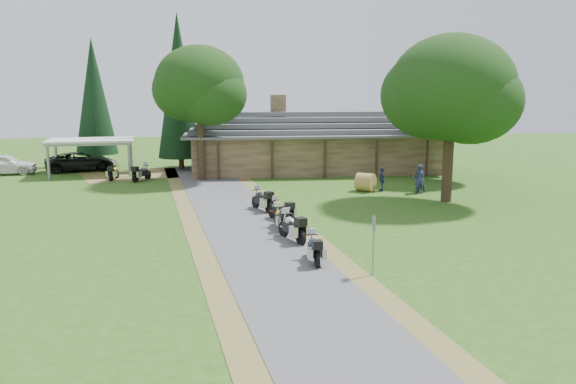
{
  "coord_description": "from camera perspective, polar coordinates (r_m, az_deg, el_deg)",
  "views": [
    {
      "loc": [
        -1.66,
        -22.01,
        6.57
      ],
      "look_at": [
        1.52,
        5.17,
        1.6
      ],
      "focal_mm": 35.0,
      "sensor_mm": 36.0,
      "label": 1
    }
  ],
  "objects": [
    {
      "name": "motorcycle_row_d",
      "position": [
        28.49,
        -0.7,
        -1.78
      ],
      "size": [
        1.44,
        1.83,
        1.22
      ],
      "primitive_type": null,
      "rotation": [
        0.0,
        0.0,
        2.13
      ],
      "color": "#C43502",
      "rests_on": "ground"
    },
    {
      "name": "lodge",
      "position": [
        46.82,
        2.79,
        5.23
      ],
      "size": [
        21.4,
        9.4,
        4.9
      ],
      "primitive_type": null,
      "color": "brown",
      "rests_on": "ground"
    },
    {
      "name": "motorcycle_carport_b",
      "position": [
        42.62,
        -14.66,
        1.98
      ],
      "size": [
        1.45,
        1.98,
        1.3
      ],
      "primitive_type": null,
      "rotation": [
        0.0,
        0.0,
        1.08
      ],
      "color": "slate",
      "rests_on": "ground"
    },
    {
      "name": "car_dark_suv",
      "position": [
        49.38,
        -20.29,
        3.38
      ],
      "size": [
        4.23,
        6.62,
        2.35
      ],
      "primitive_type": "imported",
      "rotation": [
        0.0,
        0.0,
        1.86
      ],
      "color": "black",
      "rests_on": "ground"
    },
    {
      "name": "oak_lodge_right",
      "position": [
        42.93,
        16.1,
        7.46
      ],
      "size": [
        6.2,
        6.2,
        9.48
      ],
      "primitive_type": null,
      "color": "black",
      "rests_on": "ground"
    },
    {
      "name": "motorcycle_row_a",
      "position": [
        21.74,
        2.66,
        -5.64
      ],
      "size": [
        0.6,
        1.77,
        1.21
      ],
      "primitive_type": null,
      "rotation": [
        0.0,
        0.0,
        1.59
      ],
      "color": "navy",
      "rests_on": "ground"
    },
    {
      "name": "person_a",
      "position": [
        37.0,
        13.18,
        1.53
      ],
      "size": [
        0.72,
        0.59,
        2.21
      ],
      "primitive_type": "imported",
      "rotation": [
        0.0,
        0.0,
        3.38
      ],
      "color": "navy",
      "rests_on": "ground"
    },
    {
      "name": "oak_driveway",
      "position": [
        34.36,
        16.18,
        7.98
      ],
      "size": [
        7.28,
        7.28,
        10.85
      ],
      "primitive_type": null,
      "color": "black",
      "rests_on": "ground"
    },
    {
      "name": "ground",
      "position": [
        23.03,
        -2.27,
        -6.29
      ],
      "size": [
        120.0,
        120.0,
        0.0
      ],
      "primitive_type": "plane",
      "color": "#2C4F16",
      "rests_on": "ground"
    },
    {
      "name": "cedar_far",
      "position": [
        52.94,
        -19.06,
        8.64
      ],
      "size": [
        3.65,
        3.65,
        11.12
      ],
      "primitive_type": "cone",
      "color": "black",
      "rests_on": "ground"
    },
    {
      "name": "cedar_near",
      "position": [
        48.12,
        -11.01,
        9.94
      ],
      "size": [
        3.79,
        3.79,
        12.86
      ],
      "primitive_type": "cone",
      "color": "black",
      "rests_on": "ground"
    },
    {
      "name": "person_b",
      "position": [
        37.54,
        13.2,
        1.57
      ],
      "size": [
        0.65,
        0.5,
        2.11
      ],
      "primitive_type": "imported",
      "rotation": [
        0.0,
        0.0,
        3.02
      ],
      "color": "navy",
      "rests_on": "ground"
    },
    {
      "name": "car_white_sedan",
      "position": [
        49.64,
        -26.9,
        2.77
      ],
      "size": [
        3.33,
        6.43,
        2.05
      ],
      "primitive_type": "imported",
      "rotation": [
        0.0,
        0.0,
        1.69
      ],
      "color": "white",
      "rests_on": "ground"
    },
    {
      "name": "motorcycle_row_c",
      "position": [
        26.84,
        -0.77,
        -2.56
      ],
      "size": [
        0.82,
        1.82,
        1.2
      ],
      "primitive_type": null,
      "rotation": [
        0.0,
        0.0,
        1.72
      ],
      "color": "yellow",
      "rests_on": "ground"
    },
    {
      "name": "driveway",
      "position": [
        26.85,
        -4.0,
        -3.89
      ],
      "size": [
        51.95,
        51.95,
        0.0
      ],
      "primitive_type": "plane",
      "rotation": [
        0.0,
        0.0,
        0.14
      ],
      "color": "#4E4F51",
      "rests_on": "ground"
    },
    {
      "name": "motorcycle_row_e",
      "position": [
        30.98,
        -2.66,
        -0.69
      ],
      "size": [
        1.4,
        2.05,
        1.34
      ],
      "primitive_type": null,
      "rotation": [
        0.0,
        0.0,
        2.0
      ],
      "color": "black",
      "rests_on": "ground"
    },
    {
      "name": "motorcycle_carport_a",
      "position": [
        43.61,
        -17.27,
        1.98
      ],
      "size": [
        0.81,
        1.86,
        1.23
      ],
      "primitive_type": null,
      "rotation": [
        0.0,
        0.0,
        1.44
      ],
      "color": "#EFAF07",
      "rests_on": "ground"
    },
    {
      "name": "person_c",
      "position": [
        37.48,
        9.53,
        1.49
      ],
      "size": [
        0.5,
        0.61,
        1.86
      ],
      "primitive_type": "imported",
      "rotation": [
        0.0,
        0.0,
        4.45
      ],
      "color": "navy",
      "rests_on": "ground"
    },
    {
      "name": "oak_lodge_left",
      "position": [
        41.62,
        -8.94,
        8.95
      ],
      "size": [
        6.45,
        6.45,
        11.37
      ],
      "primitive_type": null,
      "color": "black",
      "rests_on": "ground"
    },
    {
      "name": "motorcycle_row_b",
      "position": [
        24.77,
        0.39,
        -3.45
      ],
      "size": [
        1.35,
        2.1,
        1.37
      ],
      "primitive_type": null,
      "rotation": [
        0.0,
        0.0,
        1.95
      ],
      "color": "#B2B6BB",
      "rests_on": "ground"
    },
    {
      "name": "hay_bale",
      "position": [
        37.31,
        7.88,
        0.99
      ],
      "size": [
        1.6,
        1.62,
        1.21
      ],
      "primitive_type": "cylinder",
      "rotation": [
        1.57,
        0.0,
        0.95
      ],
      "color": "#A77C3D",
      "rests_on": "ground"
    },
    {
      "name": "carport",
      "position": [
        46.76,
        -19.31,
        3.37
      ],
      "size": [
        6.95,
        5.07,
        2.81
      ],
      "primitive_type": null,
      "rotation": [
        0.0,
        0.0,
        0.12
      ],
      "color": "silver",
      "rests_on": "ground"
    },
    {
      "name": "sign_post",
      "position": [
        20.33,
        8.66,
        -5.43
      ],
      "size": [
        0.4,
        0.07,
        2.2
      ],
      "primitive_type": null,
      "color": "gray",
      "rests_on": "ground"
    }
  ]
}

